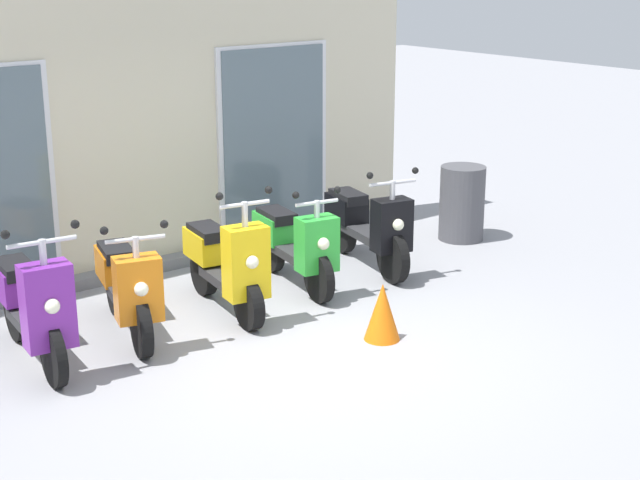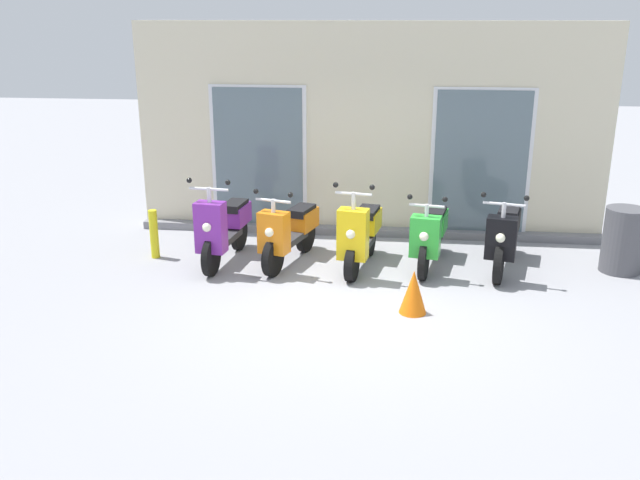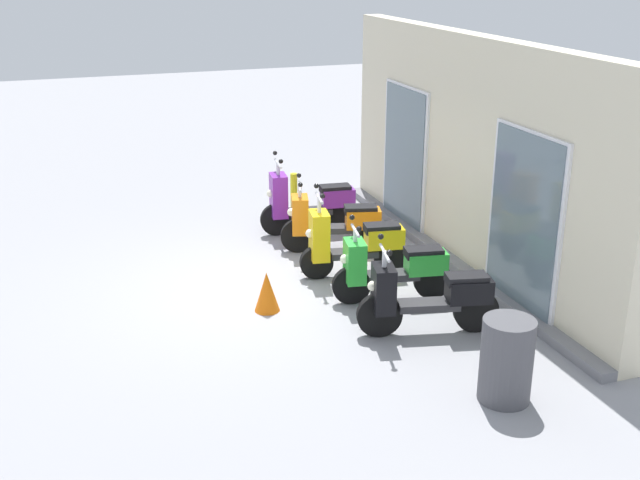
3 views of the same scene
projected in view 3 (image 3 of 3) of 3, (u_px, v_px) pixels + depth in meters
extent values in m
plane|color=#939399|center=(266.00, 287.00, 10.58)|extent=(40.00, 40.00, 0.00)
cube|color=beige|center=(469.00, 153.00, 10.95)|extent=(7.20, 0.30, 3.23)
cube|color=slate|center=(447.00, 259.00, 11.41)|extent=(7.20, 0.20, 0.12)
cube|color=silver|center=(405.00, 158.00, 12.56)|extent=(1.51, 0.04, 2.30)
cube|color=slate|center=(404.00, 158.00, 12.55)|extent=(1.39, 0.02, 2.22)
cube|color=silver|center=(524.00, 223.00, 9.55)|extent=(1.51, 0.04, 2.30)
cube|color=slate|center=(523.00, 223.00, 9.54)|extent=(1.39, 0.02, 2.22)
cylinder|color=black|center=(277.00, 220.00, 12.44)|extent=(0.14, 0.52, 0.52)
cylinder|color=black|center=(343.00, 215.00, 12.66)|extent=(0.14, 0.52, 0.52)
cube|color=#2D2D30|center=(310.00, 211.00, 12.52)|extent=(0.34, 0.70, 0.09)
cube|color=purple|center=(279.00, 195.00, 12.31)|extent=(0.41, 0.28, 0.68)
sphere|color=#F2EFCC|center=(270.00, 193.00, 12.27)|extent=(0.12, 0.12, 0.12)
cube|color=purple|center=(338.00, 197.00, 12.54)|extent=(0.36, 0.55, 0.28)
cube|color=black|center=(335.00, 189.00, 12.48)|extent=(0.31, 0.51, 0.11)
cylinder|color=silver|center=(278.00, 169.00, 12.16)|extent=(0.06, 0.06, 0.22)
cylinder|color=silver|center=(278.00, 163.00, 12.13)|extent=(0.53, 0.10, 0.04)
sphere|color=black|center=(281.00, 161.00, 11.85)|extent=(0.07, 0.07, 0.07)
sphere|color=black|center=(275.00, 153.00, 12.33)|extent=(0.07, 0.07, 0.07)
cylinder|color=black|center=(297.00, 236.00, 11.74)|extent=(0.23, 0.52, 0.51)
cylinder|color=black|center=(369.00, 234.00, 11.81)|extent=(0.23, 0.52, 0.51)
cube|color=#2D2D30|center=(334.00, 229.00, 11.74)|extent=(0.43, 0.72, 0.09)
cube|color=orange|center=(300.00, 215.00, 11.63)|extent=(0.43, 0.33, 0.55)
sphere|color=#F2EFCC|center=(291.00, 212.00, 11.61)|extent=(0.12, 0.12, 0.12)
cube|color=orange|center=(363.00, 218.00, 11.71)|extent=(0.43, 0.58, 0.28)
cube|color=black|center=(361.00, 209.00, 11.66)|extent=(0.38, 0.53, 0.11)
cylinder|color=silver|center=(300.00, 192.00, 11.51)|extent=(0.06, 0.06, 0.20)
cylinder|color=silver|center=(300.00, 187.00, 11.48)|extent=(0.48, 0.17, 0.04)
sphere|color=black|center=(300.00, 185.00, 11.21)|extent=(0.07, 0.07, 0.07)
sphere|color=black|center=(299.00, 175.00, 11.68)|extent=(0.07, 0.07, 0.07)
cylinder|color=black|center=(316.00, 263.00, 10.81)|extent=(0.19, 0.47, 0.46)
cylinder|color=black|center=(391.00, 258.00, 10.98)|extent=(0.19, 0.47, 0.46)
cube|color=#2D2D30|center=(354.00, 253.00, 10.86)|extent=(0.36, 0.69, 0.09)
cube|color=yellow|center=(319.00, 236.00, 10.68)|extent=(0.41, 0.30, 0.66)
sphere|color=#F2EFCC|center=(310.00, 233.00, 10.64)|extent=(0.12, 0.12, 0.12)
cube|color=yellow|center=(384.00, 237.00, 10.85)|extent=(0.38, 0.56, 0.28)
cube|color=black|center=(382.00, 228.00, 10.80)|extent=(0.34, 0.52, 0.11)
cylinder|color=silver|center=(319.00, 205.00, 10.53)|extent=(0.06, 0.06, 0.24)
cylinder|color=silver|center=(319.00, 198.00, 10.49)|extent=(0.47, 0.11, 0.04)
sphere|color=black|center=(322.00, 196.00, 10.24)|extent=(0.07, 0.07, 0.07)
sphere|color=black|center=(316.00, 186.00, 10.67)|extent=(0.07, 0.07, 0.07)
cylinder|color=black|center=(351.00, 285.00, 10.03)|extent=(0.18, 0.51, 0.50)
cylinder|color=black|center=(433.00, 280.00, 10.18)|extent=(0.18, 0.51, 0.50)
cube|color=#2D2D30|center=(393.00, 275.00, 10.07)|extent=(0.38, 0.70, 0.09)
cube|color=green|center=(355.00, 261.00, 9.92)|extent=(0.42, 0.31, 0.54)
sphere|color=#F2EFCC|center=(345.00, 259.00, 9.89)|extent=(0.12, 0.12, 0.12)
cube|color=green|center=(426.00, 262.00, 10.08)|extent=(0.39, 0.57, 0.28)
cube|color=black|center=(424.00, 252.00, 10.02)|extent=(0.34, 0.52, 0.11)
cylinder|color=silver|center=(355.00, 236.00, 9.80)|extent=(0.06, 0.06, 0.18)
cylinder|color=silver|center=(355.00, 231.00, 9.78)|extent=(0.44, 0.12, 0.04)
sphere|color=black|center=(359.00, 229.00, 9.53)|extent=(0.07, 0.07, 0.07)
sphere|color=black|center=(352.00, 217.00, 9.95)|extent=(0.07, 0.07, 0.07)
cylinder|color=black|center=(379.00, 315.00, 9.17)|extent=(0.22, 0.55, 0.54)
cylinder|color=black|center=(476.00, 310.00, 9.29)|extent=(0.22, 0.55, 0.54)
cube|color=#2D2D30|center=(428.00, 305.00, 9.19)|extent=(0.42, 0.76, 0.09)
cube|color=black|center=(384.00, 289.00, 9.06)|extent=(0.42, 0.32, 0.55)
sphere|color=#F2EFCC|center=(373.00, 286.00, 9.03)|extent=(0.12, 0.12, 0.12)
cube|color=black|center=(469.00, 290.00, 9.18)|extent=(0.41, 0.57, 0.28)
cube|color=black|center=(467.00, 279.00, 9.13)|extent=(0.36, 0.53, 0.11)
cylinder|color=silver|center=(384.00, 260.00, 8.93)|extent=(0.06, 0.06, 0.21)
cylinder|color=silver|center=(385.00, 253.00, 8.90)|extent=(0.52, 0.15, 0.04)
sphere|color=black|center=(389.00, 253.00, 8.62)|extent=(0.07, 0.07, 0.07)
sphere|color=black|center=(381.00, 237.00, 9.11)|extent=(0.07, 0.07, 0.07)
cylinder|color=yellow|center=(294.00, 193.00, 13.47)|extent=(0.12, 0.12, 0.70)
cylinder|color=#4C4C51|center=(506.00, 360.00, 7.81)|extent=(0.53, 0.53, 0.88)
cone|color=orange|center=(267.00, 292.00, 9.82)|extent=(0.32, 0.32, 0.52)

